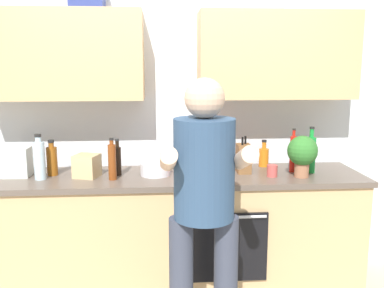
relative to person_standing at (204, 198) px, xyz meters
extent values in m
plane|color=#B2A893|center=(-0.15, 0.79, -0.97)|extent=(12.00, 12.00, 0.00)
cube|color=silver|center=(-0.15, 1.15, 0.28)|extent=(4.00, 0.06, 2.50)
cube|color=tan|center=(-0.95, 0.96, 0.81)|extent=(1.19, 0.32, 0.65)
cube|color=tan|center=(0.65, 0.96, 0.81)|extent=(1.19, 0.32, 0.65)
cylinder|color=silver|center=(0.54, 0.96, 1.18)|extent=(0.30, 0.30, 0.10)
cube|color=tan|center=(-0.15, 0.79, -0.54)|extent=(2.80, 0.60, 0.86)
cube|color=brown|center=(-0.15, 0.79, -0.09)|extent=(2.84, 0.64, 0.04)
cube|color=black|center=(0.22, 0.48, -0.52)|extent=(0.56, 0.02, 0.50)
cylinder|color=silver|center=(0.22, 0.46, -0.29)|extent=(0.52, 0.02, 0.02)
cylinder|color=#383D4C|center=(-0.13, 0.01, -0.54)|extent=(0.14, 0.14, 0.85)
cylinder|color=#383D4C|center=(0.13, 0.01, -0.54)|extent=(0.14, 0.14, 0.85)
cylinder|color=navy|center=(0.00, 0.01, 0.17)|extent=(0.34, 0.34, 0.56)
sphere|color=#D8AD8C|center=(0.00, 0.01, 0.56)|extent=(0.22, 0.22, 0.22)
cylinder|color=#D8AD8C|center=(-0.20, -0.11, 0.25)|extent=(0.09, 0.31, 0.19)
cylinder|color=#D8AD8C|center=(0.20, -0.11, 0.25)|extent=(0.09, 0.31, 0.19)
cylinder|color=silver|center=(-1.10, 0.74, 0.07)|extent=(0.08, 0.08, 0.27)
cylinder|color=silver|center=(-1.10, 0.74, 0.22)|extent=(0.04, 0.04, 0.04)
cylinder|color=black|center=(-1.10, 0.74, 0.25)|extent=(0.05, 0.05, 0.02)
cylinder|color=black|center=(-0.56, 0.81, 0.04)|extent=(0.05, 0.05, 0.21)
cylinder|color=black|center=(-0.56, 0.81, 0.17)|extent=(0.03, 0.03, 0.05)
cylinder|color=black|center=(-0.56, 0.81, 0.20)|extent=(0.03, 0.03, 0.01)
cylinder|color=#8C4C14|center=(-1.04, 0.85, 0.04)|extent=(0.08, 0.08, 0.21)
cylinder|color=#8C4C14|center=(-1.04, 0.85, 0.16)|extent=(0.04, 0.04, 0.04)
cylinder|color=black|center=(-1.04, 0.85, 0.19)|extent=(0.05, 0.05, 0.02)
cylinder|color=red|center=(0.77, 0.82, 0.07)|extent=(0.05, 0.05, 0.27)
cylinder|color=red|center=(0.77, 0.82, 0.23)|extent=(0.02, 0.02, 0.05)
cylinder|color=black|center=(0.77, 0.82, 0.26)|extent=(0.03, 0.03, 0.01)
cylinder|color=orange|center=(0.59, 1.01, 0.01)|extent=(0.08, 0.08, 0.14)
cylinder|color=orange|center=(0.59, 1.01, 0.10)|extent=(0.03, 0.03, 0.05)
cylinder|color=black|center=(0.59, 1.01, 0.14)|extent=(0.04, 0.04, 0.02)
cylinder|color=#198C33|center=(0.89, 0.78, 0.07)|extent=(0.07, 0.07, 0.27)
cylinder|color=#198C33|center=(0.89, 0.78, 0.24)|extent=(0.03, 0.03, 0.06)
cylinder|color=black|center=(0.89, 0.78, 0.28)|extent=(0.04, 0.04, 0.02)
cylinder|color=brown|center=(-0.58, 0.69, 0.06)|extent=(0.06, 0.06, 0.25)
cylinder|color=brown|center=(-0.58, 0.69, 0.20)|extent=(0.03, 0.03, 0.03)
cylinder|color=black|center=(-0.58, 0.69, 0.23)|extent=(0.03, 0.03, 0.01)
cylinder|color=#BF4C47|center=(0.57, 0.69, -0.02)|extent=(0.08, 0.08, 0.08)
cylinder|color=silver|center=(-0.28, 0.80, -0.02)|extent=(0.22, 0.22, 0.10)
cube|color=brown|center=(0.39, 0.82, 0.04)|extent=(0.10, 0.14, 0.22)
cylinder|color=black|center=(0.37, 0.80, 0.18)|extent=(0.02, 0.02, 0.06)
cylinder|color=black|center=(0.40, 0.84, 0.18)|extent=(0.02, 0.02, 0.06)
cylinder|color=#9E6647|center=(0.78, 0.66, -0.01)|extent=(0.10, 0.10, 0.11)
sphere|color=#2D6B28|center=(0.78, 0.66, 0.13)|extent=(0.22, 0.22, 0.22)
cube|color=red|center=(0.04, 0.86, 0.03)|extent=(0.25, 0.20, 0.19)
cube|color=tan|center=(-0.78, 0.78, 0.02)|extent=(0.20, 0.20, 0.17)
cube|color=silver|center=(-1.29, 0.83, 0.04)|extent=(0.20, 0.15, 0.21)
camera|label=1|loc=(-0.24, -2.25, 0.72)|focal=39.35mm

